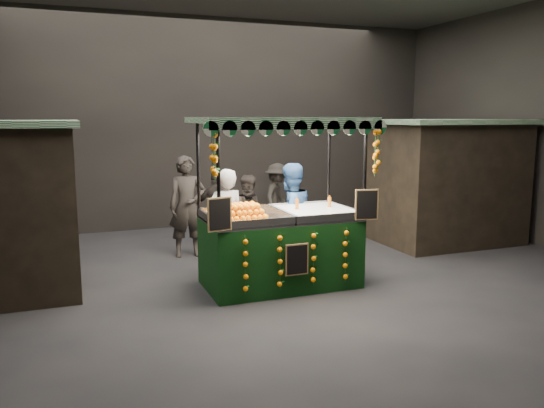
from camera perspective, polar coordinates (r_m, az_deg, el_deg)
name	(u,v)px	position (r m, az deg, el deg)	size (l,w,h in m)	color
ground	(278,282)	(8.80, 0.67, -8.29)	(12.00, 12.00, 0.00)	black
market_hall	(279,68)	(8.42, 0.72, 14.23)	(12.10, 10.10, 5.05)	black
neighbour_stall_right	(445,181)	(12.01, 17.90, 2.37)	(3.00, 2.20, 2.60)	black
juice_stall	(281,235)	(8.42, 0.98, -3.29)	(2.73, 1.61, 2.65)	black
vendor_grey	(226,222)	(9.04, -4.96, -1.95)	(0.71, 0.52, 1.80)	slate
vendor_blue	(290,216)	(9.39, 1.93, -1.31)	(1.07, 0.94, 1.86)	navy
shopper_0	(187,206)	(10.34, -8.98, -0.26)	(0.73, 0.51, 1.93)	#2A2522
shopper_1	(250,215)	(10.30, -2.31, -1.22)	(0.86, 0.72, 1.56)	#2A2422
shopper_2	(218,210)	(10.77, -5.76, -0.59)	(1.04, 0.70, 1.64)	#282421
shopper_3	(277,197)	(12.51, 0.53, 0.71)	(1.10, 1.17, 1.59)	#2A2622
shopper_4	(50,213)	(10.47, -22.49, -0.88)	(1.09, 0.98, 1.88)	#2E2826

